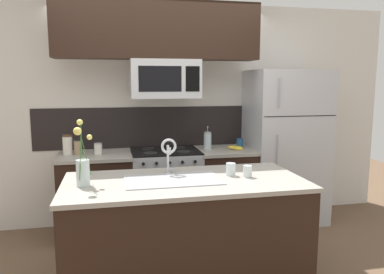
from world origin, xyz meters
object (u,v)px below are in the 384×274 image
object	(u,v)px
spare_glass	(248,171)
banana_bunch	(236,148)
coffee_tin	(240,143)
french_press	(208,140)
drinking_glass	(231,169)
storage_jar_medium	(78,147)
microwave	(165,79)
stove_range	(166,190)
storage_jar_short	(98,149)
sink_faucet	(169,151)
flower_vase	(83,169)
refrigerator	(285,146)
storage_jar_tall	(68,145)

from	to	relation	value
spare_glass	banana_bunch	bearing A→B (deg)	75.52
coffee_tin	spare_glass	size ratio (longest dim) A/B	1.14
french_press	drinking_glass	size ratio (longest dim) A/B	2.51
storage_jar_medium	banana_bunch	size ratio (longest dim) A/B	0.88
coffee_tin	microwave	bearing A→B (deg)	-175.48
stove_range	coffee_tin	distance (m)	1.03
storage_jar_short	spare_glass	size ratio (longest dim) A/B	1.25
storage_jar_medium	spare_glass	xyz separation A→B (m)	(1.45, -1.29, -0.03)
microwave	sink_faucet	world-z (taller)	microwave
drinking_glass	flower_vase	size ratio (longest dim) A/B	0.21
storage_jar_medium	spare_glass	distance (m)	1.94
microwave	refrigerator	bearing A→B (deg)	1.61
refrigerator	storage_jar_tall	size ratio (longest dim) A/B	8.41
storage_jar_tall	spare_glass	bearing A→B (deg)	-40.23
storage_jar_medium	banana_bunch	distance (m)	1.76
storage_jar_medium	sink_faucet	world-z (taller)	sink_faucet
sink_faucet	storage_jar_tall	bearing A→B (deg)	131.22
storage_jar_short	spare_glass	bearing A→B (deg)	-45.69
storage_jar_medium	drinking_glass	bearing A→B (deg)	-42.51
coffee_tin	spare_glass	xyz separation A→B (m)	(-0.40, -1.33, -0.01)
stove_range	storage_jar_short	distance (m)	0.89
microwave	french_press	xyz separation A→B (m)	(0.51, 0.08, -0.71)
storage_jar_tall	french_press	size ratio (longest dim) A/B	0.81
sink_faucet	drinking_glass	world-z (taller)	sink_faucet
storage_jar_short	spare_glass	world-z (taller)	storage_jar_short
storage_jar_tall	coffee_tin	world-z (taller)	storage_jar_tall
refrigerator	storage_jar_tall	bearing A→B (deg)	179.62
drinking_glass	french_press	bearing A→B (deg)	84.38
storage_jar_tall	banana_bunch	distance (m)	1.87
drinking_glass	flower_vase	xyz separation A→B (m)	(-1.18, -0.07, 0.08)
sink_faucet	storage_jar_medium	bearing A→B (deg)	128.44
spare_glass	flower_vase	bearing A→B (deg)	179.79
refrigerator	banana_bunch	distance (m)	0.65
storage_jar_tall	drinking_glass	size ratio (longest dim) A/B	2.04
storage_jar_tall	flower_vase	size ratio (longest dim) A/B	0.44
sink_faucet	spare_glass	size ratio (longest dim) A/B	3.17
storage_jar_short	storage_jar_medium	bearing A→B (deg)	173.11
spare_glass	flower_vase	distance (m)	1.30
sink_faucet	flower_vase	distance (m)	0.73
banana_bunch	spare_glass	distance (m)	1.26
drinking_glass	refrigerator	bearing A→B (deg)	48.56
spare_glass	storage_jar_short	bearing A→B (deg)	134.31
storage_jar_tall	storage_jar_medium	distance (m)	0.11
spare_glass	storage_jar_tall	bearing A→B (deg)	139.77
refrigerator	stove_range	bearing A→B (deg)	-179.22
microwave	storage_jar_tall	size ratio (longest dim) A/B	3.44
banana_bunch	sink_faucet	bearing A→B (deg)	-133.75
stove_range	french_press	world-z (taller)	french_press
storage_jar_tall	storage_jar_medium	world-z (taller)	storage_jar_tall
microwave	french_press	distance (m)	0.87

